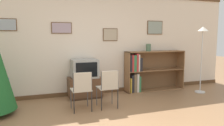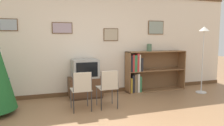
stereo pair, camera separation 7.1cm
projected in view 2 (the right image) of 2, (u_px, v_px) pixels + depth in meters
name	position (u px, v px, depth m)	size (l,w,h in m)	color
wall_back	(90.00, 43.00, 5.69)	(8.50, 0.11, 2.70)	silver
tv_console	(85.00, 87.00, 5.46)	(0.81, 0.50, 0.51)	#412A1A
television	(85.00, 68.00, 5.40)	(0.63, 0.49, 0.45)	#9E9E99
folding_chair_left	(82.00, 89.00, 4.41)	(0.40, 0.40, 0.82)	#BCB29E
folding_chair_right	(108.00, 86.00, 4.59)	(0.40, 0.40, 0.82)	#BCB29E
bookshelf	(145.00, 71.00, 6.06)	(1.74, 0.36, 1.11)	olive
vase	(149.00, 47.00, 6.01)	(0.14, 0.14, 0.20)	#47664C
standing_lamp	(204.00, 42.00, 5.76)	(0.28, 0.28, 1.78)	silver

